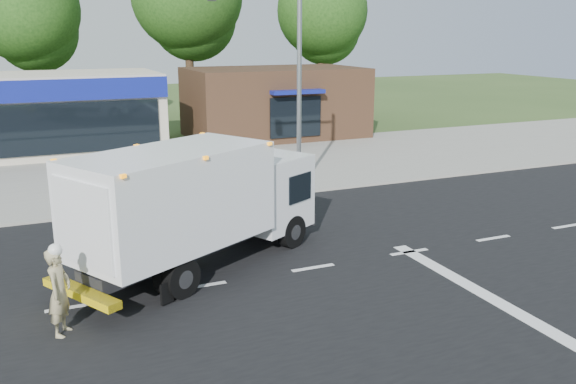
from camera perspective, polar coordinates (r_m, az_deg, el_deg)
name	(u,v)px	position (r m, az deg, el deg)	size (l,w,h in m)	color
ground	(313,268)	(16.16, 2.36, -7.14)	(120.00, 120.00, 0.00)	#385123
road_asphalt	(313,268)	(16.15, 2.36, -7.13)	(60.00, 14.00, 0.02)	black
sidewalk	(221,193)	(23.43, -6.30, -0.08)	(60.00, 2.40, 0.12)	gray
parking_apron	(184,165)	(28.90, -9.69, 2.53)	(60.00, 9.00, 0.02)	gray
lane_markings	(385,278)	(15.67, 9.02, -7.97)	(55.20, 7.00, 0.01)	silver
ems_box_truck	(196,199)	(15.71, -8.59, -0.64)	(7.59, 5.60, 3.29)	black
emergency_worker	(59,291)	(13.29, -20.62, -8.63)	(0.69, 0.80, 1.97)	tan
brown_storefront	(275,102)	(36.33, -1.25, 8.40)	(10.00, 6.70, 4.00)	#382316
traffic_signal_pole	(283,63)	(22.92, -0.44, 12.01)	(3.51, 0.25, 8.00)	gray
background_trees	(112,10)	(42.07, -16.11, 16.05)	(36.77, 7.39, 12.10)	#332114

